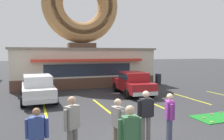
{
  "coord_description": "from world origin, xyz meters",
  "views": [
    {
      "loc": [
        -3.49,
        -6.37,
        2.96
      ],
      "look_at": [
        0.59,
        5.0,
        2.0
      ],
      "focal_mm": 35.0,
      "sensor_mm": 36.0,
      "label": 1
    }
  ],
  "objects": [
    {
      "name": "mini_donut_far_centre",
      "position": [
        5.06,
        1.69,
        0.05
      ],
      "size": [
        0.13,
        0.13,
        0.04
      ],
      "primitive_type": "torus",
      "color": "#D8667F",
      "rests_on": "putting_mat"
    },
    {
      "name": "pedestrian_crossing_woman",
      "position": [
        -0.04,
        -0.06,
        0.95
      ],
      "size": [
        0.59,
        0.27,
        1.71
      ],
      "color": "slate",
      "rests_on": "ground"
    },
    {
      "name": "ground_plane",
      "position": [
        0.0,
        0.0,
        0.0
      ],
      "size": [
        160.0,
        160.0,
        0.0
      ],
      "primitive_type": "plane",
      "color": "#2D2D30"
    },
    {
      "name": "pedestrian_clipboard_woman",
      "position": [
        -1.39,
        -1.78,
        0.96
      ],
      "size": [
        0.6,
        0.26,
        1.73
      ],
      "color": "slate",
      "rests_on": "ground"
    },
    {
      "name": "trash_bin",
      "position": [
        7.5,
        11.35,
        0.5
      ],
      "size": [
        0.57,
        0.57,
        0.97
      ],
      "color": "#232833",
      "rests_on": "ground"
    },
    {
      "name": "parking_stripe_left",
      "position": [
        -3.01,
        5.0,
        0.0
      ],
      "size": [
        0.12,
        3.6,
        0.01
      ],
      "primitive_type": "cube",
      "color": "yellow",
      "rests_on": "ground"
    },
    {
      "name": "pedestrian_hooded_kid",
      "position": [
        -2.53,
        -0.44,
        0.99
      ],
      "size": [
        0.51,
        0.41,
        1.77
      ],
      "color": "slate",
      "rests_on": "ground"
    },
    {
      "name": "car_red",
      "position": [
        3.1,
        7.61,
        0.87
      ],
      "size": [
        2.21,
        4.67,
        1.6
      ],
      "color": "maroon",
      "rests_on": "ground"
    },
    {
      "name": "donut_shop_building",
      "position": [
        0.78,
        13.94,
        3.74
      ],
      "size": [
        12.3,
        6.75,
        10.96
      ],
      "color": "brown",
      "rests_on": "ground"
    },
    {
      "name": "mini_donut_mid_left",
      "position": [
        4.41,
        1.6,
        0.05
      ],
      "size": [
        0.13,
        0.13,
        0.04
      ],
      "primitive_type": "torus",
      "color": "#D8667F",
      "rests_on": "putting_mat"
    },
    {
      "name": "mini_donut_far_left",
      "position": [
        3.6,
        1.25,
        0.05
      ],
      "size": [
        0.13,
        0.13,
        0.04
      ],
      "primitive_type": "torus",
      "color": "#D17F47",
      "rests_on": "putting_mat"
    },
    {
      "name": "pedestrian_leather_jacket_man",
      "position": [
        -3.46,
        -0.55,
        0.85
      ],
      "size": [
        0.59,
        0.31,
        1.55
      ],
      "color": "#474C66",
      "rests_on": "ground"
    },
    {
      "name": "parking_stripe_centre",
      "position": [
        2.99,
        5.0,
        0.0
      ],
      "size": [
        0.12,
        3.6,
        0.01
      ],
      "primitive_type": "cube",
      "color": "yellow",
      "rests_on": "ground"
    },
    {
      "name": "parking_stripe_mid_right",
      "position": [
        5.99,
        5.0,
        0.0
      ],
      "size": [
        0.12,
        3.6,
        0.01
      ],
      "primitive_type": "cube",
      "color": "yellow",
      "rests_on": "ground"
    },
    {
      "name": "car_white",
      "position": [
        -3.31,
        7.55,
        0.87
      ],
      "size": [
        2.12,
        4.63,
        1.6
      ],
      "color": "silver",
      "rests_on": "ground"
    },
    {
      "name": "pedestrian_beanie_man",
      "position": [
        0.69,
        -0.36,
        0.9
      ],
      "size": [
        0.36,
        0.56,
        1.62
      ],
      "color": "#474C66",
      "rests_on": "ground"
    },
    {
      "name": "golf_ball",
      "position": [
        4.36,
        1.47,
        0.05
      ],
      "size": [
        0.04,
        0.04,
        0.04
      ],
      "primitive_type": "sphere",
      "color": "white",
      "rests_on": "putting_mat"
    },
    {
      "name": "mini_donut_mid_right",
      "position": [
        3.53,
        0.68,
        0.05
      ],
      "size": [
        0.13,
        0.13,
        0.04
      ],
      "primitive_type": "torus",
      "color": "#E5C666",
      "rests_on": "putting_mat"
    },
    {
      "name": "parking_stripe_mid_left",
      "position": [
        -0.01,
        5.0,
        0.0
      ],
      "size": [
        0.12,
        3.6,
        0.01
      ],
      "primitive_type": "cube",
      "color": "yellow",
      "rests_on": "ground"
    },
    {
      "name": "pedestrian_blue_sweater_man",
      "position": [
        -1.21,
        -0.53,
        0.89
      ],
      "size": [
        0.32,
        0.58,
        1.62
      ],
      "color": "#7F7056",
      "rests_on": "ground"
    }
  ]
}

